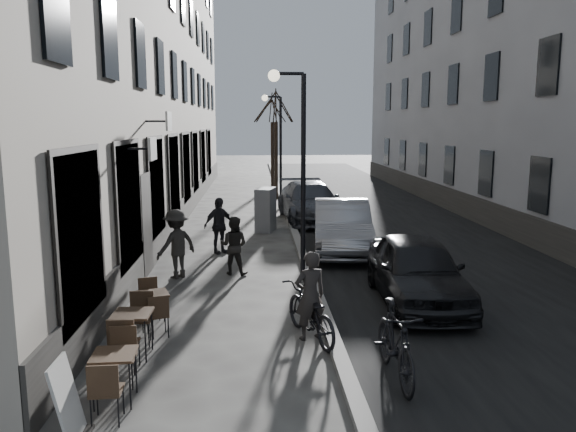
{
  "coord_description": "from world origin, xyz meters",
  "views": [
    {
      "loc": [
        -1.16,
        -7.48,
        3.86
      ],
      "look_at": [
        -0.44,
        4.88,
        1.8
      ],
      "focal_mm": 35.0,
      "sensor_mm": 36.0,
      "label": 1
    }
  ],
  "objects": [
    {
      "name": "building_right",
      "position": [
        9.5,
        16.5,
        8.0
      ],
      "size": [
        4.0,
        35.0,
        16.0
      ],
      "primitive_type": "cube",
      "color": "gray",
      "rests_on": "ground"
    },
    {
      "name": "streetlamp_far",
      "position": [
        -0.17,
        18.0,
        3.16
      ],
      "size": [
        0.9,
        0.28,
        5.09
      ],
      "color": "black",
      "rests_on": "ground"
    },
    {
      "name": "ground",
      "position": [
        0.0,
        0.0,
        0.0
      ],
      "size": [
        120.0,
        120.0,
        0.0
      ],
      "primitive_type": "plane",
      "color": "#3C3A37",
      "rests_on": "ground"
    },
    {
      "name": "cyclist_rider",
      "position": [
        -0.2,
        2.13,
        0.81
      ],
      "size": [
        0.69,
        0.56,
        1.62
      ],
      "primitive_type": "imported",
      "rotation": [
        0.0,
        0.0,
        3.48
      ],
      "color": "#282523",
      "rests_on": "ground"
    },
    {
      "name": "moped",
      "position": [
        0.93,
        0.44,
        0.59
      ],
      "size": [
        0.61,
        1.96,
        1.17
      ],
      "primitive_type": "imported",
      "rotation": [
        0.0,
        0.0,
        0.03
      ],
      "color": "black",
      "rests_on": "ground"
    },
    {
      "name": "streetlamp_near",
      "position": [
        -0.17,
        6.0,
        3.16
      ],
      "size": [
        0.9,
        0.28,
        5.09
      ],
      "color": "black",
      "rests_on": "ground"
    },
    {
      "name": "bicycle",
      "position": [
        -0.2,
        2.13,
        0.5
      ],
      "size": [
        1.25,
        2.0,
        0.99
      ],
      "primitive_type": "imported",
      "rotation": [
        0.0,
        0.0,
        3.48
      ],
      "color": "black",
      "rests_on": "ground"
    },
    {
      "name": "pedestrian_mid",
      "position": [
        -3.15,
        6.39,
        0.87
      ],
      "size": [
        1.25,
        1.24,
        1.73
      ],
      "primitive_type": "imported",
      "rotation": [
        0.0,
        0.0,
        3.91
      ],
      "color": "#272522",
      "rests_on": "ground"
    },
    {
      "name": "bistro_set_c",
      "position": [
        -3.12,
        2.88,
        0.42
      ],
      "size": [
        0.79,
        1.41,
        0.81
      ],
      "rotation": [
        0.0,
        0.0,
        0.32
      ],
      "color": "#312216",
      "rests_on": "ground"
    },
    {
      "name": "car_far",
      "position": [
        1.0,
        14.51,
        0.76
      ],
      "size": [
        2.56,
        5.4,
        1.52
      ],
      "primitive_type": "imported",
      "rotation": [
        0.0,
        0.0,
        0.08
      ],
      "color": "#373A41",
      "rests_on": "ground"
    },
    {
      "name": "car_near",
      "position": [
        2.3,
        4.05,
        0.73
      ],
      "size": [
        1.93,
        4.36,
        1.46
      ],
      "primitive_type": "imported",
      "rotation": [
        0.0,
        0.0,
        -0.05
      ],
      "color": "black",
      "rests_on": "ground"
    },
    {
      "name": "tree_far",
      "position": [
        -0.1,
        27.0,
        4.66
      ],
      "size": [
        2.4,
        2.4,
        5.7
      ],
      "color": "black",
      "rests_on": "ground"
    },
    {
      "name": "building_left",
      "position": [
        -6.0,
        16.5,
        8.0
      ],
      "size": [
        4.0,
        35.0,
        16.0
      ],
      "primitive_type": "cube",
      "color": "#A79B8C",
      "rests_on": "ground"
    },
    {
      "name": "kerb",
      "position": [
        0.2,
        16.0,
        0.06
      ],
      "size": [
        0.25,
        60.0,
        0.12
      ],
      "primitive_type": "cube",
      "color": "gray",
      "rests_on": "ground"
    },
    {
      "name": "road",
      "position": [
        3.85,
        16.0,
        0.0
      ],
      "size": [
        7.3,
        60.0,
        0.0
      ],
      "primitive_type": "cube",
      "color": "black",
      "rests_on": "ground"
    },
    {
      "name": "sign_board",
      "position": [
        -3.46,
        -0.97,
        0.42
      ],
      "size": [
        0.35,
        0.6,
        1.04
      ],
      "rotation": [
        0.0,
        0.0,
        -0.01
      ],
      "color": "black",
      "rests_on": "ground"
    },
    {
      "name": "pedestrian_near",
      "position": [
        -1.73,
        6.62,
        0.76
      ],
      "size": [
        0.86,
        0.75,
        1.52
      ],
      "primitive_type": "imported",
      "rotation": [
        0.0,
        0.0,
        2.87
      ],
      "color": "black",
      "rests_on": "ground"
    },
    {
      "name": "utility_cabinet",
      "position": [
        -0.8,
        12.44,
        0.78
      ],
      "size": [
        0.82,
        1.15,
        1.55
      ],
      "primitive_type": "cube",
      "rotation": [
        0.0,
        0.0,
        -0.26
      ],
      "color": "slate",
      "rests_on": "ground"
    },
    {
      "name": "bistro_set_b",
      "position": [
        -3.22,
        1.54,
        0.46
      ],
      "size": [
        0.63,
        1.53,
        0.9
      ],
      "rotation": [
        0.0,
        0.0,
        -0.02
      ],
      "color": "#312216",
      "rests_on": "ground"
    },
    {
      "name": "tree_near",
      "position": [
        -0.1,
        21.0,
        4.66
      ],
      "size": [
        2.4,
        2.4,
        5.7
      ],
      "color": "black",
      "rests_on": "ground"
    },
    {
      "name": "pedestrian_far",
      "position": [
        -2.26,
        9.03,
        0.84
      ],
      "size": [
        1.04,
        0.91,
        1.68
      ],
      "primitive_type": "imported",
      "rotation": [
        0.0,
        0.0,
        0.62
      ],
      "color": "black",
      "rests_on": "ground"
    },
    {
      "name": "car_mid",
      "position": [
        1.44,
        9.02,
        0.77
      ],
      "size": [
        2.1,
        4.8,
        1.54
      ],
      "primitive_type": "imported",
      "rotation": [
        0.0,
        0.0,
        -0.1
      ],
      "color": "gray",
      "rests_on": "ground"
    },
    {
      "name": "bistro_set_a",
      "position": [
        -3.14,
        -0.03,
        0.44
      ],
      "size": [
        0.61,
        1.45,
        0.85
      ],
      "rotation": [
        0.0,
        0.0,
        0.04
      ],
      "color": "#312216",
      "rests_on": "ground"
    }
  ]
}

